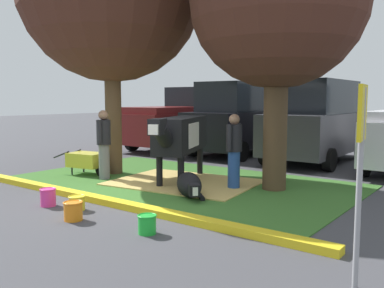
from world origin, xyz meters
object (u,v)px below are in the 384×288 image
Objects in this scene: cow_holstein at (180,135)px; bucket_orange at (73,211)px; calf_lying at (189,185)px; bucket_yellow at (77,203)px; shade_tree_right at (278,0)px; wheelbarrow at (87,160)px; parking_sign at (361,147)px; bucket_pink at (48,197)px; pickup_truck_maroon at (183,120)px; bucket_green at (147,224)px; suv_black at (240,118)px; person_visitor_near at (234,149)px; suv_dark_grey at (316,121)px; person_handler at (104,142)px.

bucket_orange is at bearing -80.50° from cow_holstein.
calf_lying is 3.87× the size of bucket_yellow.
shade_tree_right is 3.61× the size of wheelbarrow.
shade_tree_right is 2.78× the size of parking_sign.
pickup_truck_maroon is at bearing 112.80° from bucket_pink.
pickup_truck_maroon is at bearing 105.57° from wheelbarrow.
bucket_green is 0.06× the size of suv_black.
pickup_truck_maroon reaches higher than bucket_orange.
wheelbarrow is (-2.45, -0.75, -0.73)m from cow_holstein.
pickup_truck_maroon is at bearing 127.51° from cow_holstein.
pickup_truck_maroon is (-9.12, 8.71, -0.37)m from parking_sign.
parking_sign is at bearing -43.61° from person_visitor_near.
bucket_green is 9.21m from suv_black.
suv_dark_grey reaches higher than bucket_orange.
calf_lying is at bearing 52.73° from bucket_pink.
bucket_orange is at bearing -42.84° from bucket_yellow.
shade_tree_right is 1.08× the size of pickup_truck_maroon.
bucket_pink is (-1.99, -3.26, -0.71)m from person_visitor_near.
shade_tree_right is at bearing -37.68° from pickup_truck_maroon.
bucket_orange reaches higher than bucket_yellow.
person_handler reaches higher than person_visitor_near.
person_handler reaches higher than bucket_orange.
cow_holstein is 0.65× the size of suv_black.
cow_holstein is 9.40× the size of bucket_orange.
bucket_yellow is at bearing -119.61° from shade_tree_right.
parking_sign is at bearing -33.52° from cow_holstein.
person_handler is at bearing 160.05° from parking_sign.
bucket_orange is (-0.51, -2.44, -0.08)m from calf_lying.
bucket_green is 0.06× the size of suv_dark_grey.
bucket_yellow is at bearing -115.72° from calf_lying.
pickup_truck_maroon is at bearing 175.65° from suv_dark_grey.
suv_dark_grey reaches higher than wheelbarrow.
suv_dark_grey is at bearing 76.69° from bucket_pink.
cow_holstein is 5.38m from suv_black.
pickup_truck_maroon is at bearing 129.02° from calf_lying.
shade_tree_right reaches higher than pickup_truck_maroon.
calf_lying reaches higher than bucket_orange.
bucket_orange is at bearing -61.98° from pickup_truck_maroon.
calf_lying is 3.65× the size of bucket_orange.
calf_lying is at bearing -5.04° from wheelbarrow.
calf_lying is 0.55× the size of parking_sign.
person_visitor_near reaches higher than calf_lying.
parking_sign reaches higher than wheelbarrow.
bucket_yellow is (-4.82, 0.20, -1.35)m from parking_sign.
bucket_pink is 1.13× the size of bucket_green.
shade_tree_right is 5.33m from parking_sign.
calf_lying is at bearing -3.70° from person_handler.
cow_holstein reaches higher than bucket_green.
wheelbarrow is at bearing 170.42° from person_handler.
bucket_orange is at bearing -171.10° from bucket_green.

